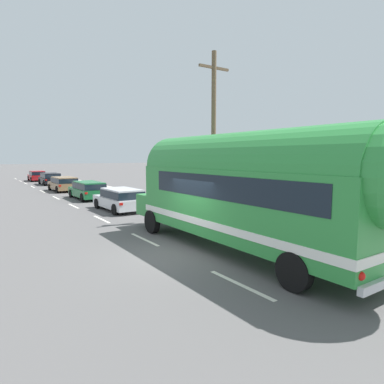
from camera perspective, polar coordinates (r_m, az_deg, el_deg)
The scene contains 10 objects.
ground_plane at distance 11.54m, azimuth -2.99°, elevation -10.55°, with size 300.00×300.00×0.00m, color #565454.
lane_markings at distance 24.42m, azimuth -13.39°, elevation -1.81°, with size 4.06×80.00×0.01m.
sidewalk_slab at distance 22.61m, azimuth -4.46°, elevation -2.11°, with size 2.78×90.00×0.15m, color #ADA89E.
utility_pole at distance 17.10m, azimuth 3.73°, elevation 9.85°, with size 1.80×0.24×8.50m.
painted_bus at distance 11.08m, azimuth 9.85°, elevation 0.82°, with size 2.63×12.10×4.12m.
car_lead at distance 20.70m, azimuth -12.21°, elevation -1.02°, with size 2.00×4.41×1.37m.
car_second at distance 26.97m, azimuth -17.44°, elevation 0.51°, with size 1.88×4.69×1.37m.
car_third at distance 33.84m, azimuth -21.20°, elevation 1.46°, with size 2.07×4.46×1.37m.
car_fourth at distance 42.36m, azimuth -23.20°, elevation 2.24°, with size 1.98×4.30×1.37m.
car_fifth at distance 49.25m, azimuth -25.08°, elevation 2.62°, with size 1.99×4.29×1.37m.
Camera 1 is at (-5.67, -9.49, 3.31)m, focal length 31.04 mm.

